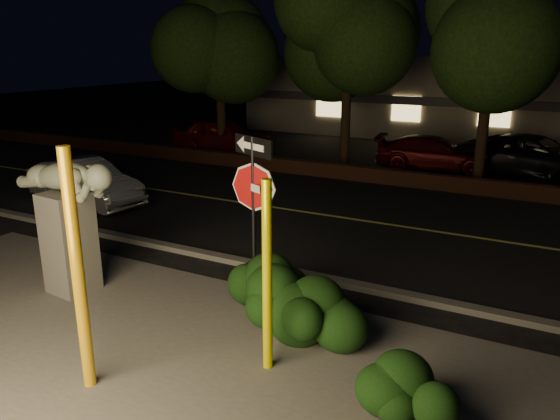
{
  "coord_description": "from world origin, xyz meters",
  "views": [
    {
      "loc": [
        4.94,
        -6.3,
        4.47
      ],
      "look_at": [
        0.49,
        2.16,
        1.6
      ],
      "focal_mm": 35.0,
      "sensor_mm": 36.0,
      "label": 1
    }
  ],
  "objects_px": {
    "signpost": "(253,188)",
    "yellow_pole_left": "(78,273)",
    "sculpture": "(67,211)",
    "parked_car_red": "(223,136)",
    "parked_car_darkred": "(434,153)",
    "parked_car_dark": "(535,156)",
    "yellow_pole_right": "(267,278)",
    "silver_sedan": "(85,182)"
  },
  "relations": [
    {
      "from": "yellow_pole_left",
      "to": "parked_car_red",
      "type": "distance_m",
      "value": 17.22
    },
    {
      "from": "yellow_pole_right",
      "to": "parked_car_red",
      "type": "height_order",
      "value": "yellow_pole_right"
    },
    {
      "from": "parked_car_red",
      "to": "parked_car_darkred",
      "type": "xyz_separation_m",
      "value": [
        8.97,
        0.75,
        -0.12
      ]
    },
    {
      "from": "silver_sedan",
      "to": "parked_car_red",
      "type": "distance_m",
      "value": 8.82
    },
    {
      "from": "sculpture",
      "to": "signpost",
      "type": "bearing_deg",
      "value": 25.58
    },
    {
      "from": "yellow_pole_left",
      "to": "sculpture",
      "type": "distance_m",
      "value": 3.27
    },
    {
      "from": "parked_car_darkred",
      "to": "yellow_pole_left",
      "type": "bearing_deg",
      "value": 168.09
    },
    {
      "from": "parked_car_darkred",
      "to": "parked_car_dark",
      "type": "xyz_separation_m",
      "value": [
        3.41,
        0.54,
        0.1
      ]
    },
    {
      "from": "signpost",
      "to": "sculpture",
      "type": "height_order",
      "value": "signpost"
    },
    {
      "from": "yellow_pole_left",
      "to": "parked_car_darkred",
      "type": "bearing_deg",
      "value": 86.18
    },
    {
      "from": "yellow_pole_right",
      "to": "silver_sedan",
      "type": "distance_m",
      "value": 10.23
    },
    {
      "from": "yellow_pole_left",
      "to": "parked_car_dark",
      "type": "height_order",
      "value": "yellow_pole_left"
    },
    {
      "from": "yellow_pole_right",
      "to": "silver_sedan",
      "type": "relative_size",
      "value": 0.7
    },
    {
      "from": "parked_car_red",
      "to": "parked_car_dark",
      "type": "xyz_separation_m",
      "value": [
        12.38,
        1.29,
        -0.02
      ]
    },
    {
      "from": "parked_car_darkred",
      "to": "yellow_pole_right",
      "type": "bearing_deg",
      "value": 175.42
    },
    {
      "from": "sculpture",
      "to": "parked_car_darkred",
      "type": "distance_m",
      "value": 14.44
    },
    {
      "from": "yellow_pole_left",
      "to": "parked_car_dark",
      "type": "xyz_separation_m",
      "value": [
        4.48,
        16.56,
        -0.93
      ]
    },
    {
      "from": "yellow_pole_right",
      "to": "parked_car_darkred",
      "type": "relative_size",
      "value": 0.65
    },
    {
      "from": "yellow_pole_left",
      "to": "sculpture",
      "type": "xyz_separation_m",
      "value": [
        -2.53,
        2.07,
        -0.07
      ]
    },
    {
      "from": "parked_car_red",
      "to": "sculpture",
      "type": "bearing_deg",
      "value": -165.25
    },
    {
      "from": "sculpture",
      "to": "parked_car_dark",
      "type": "relative_size",
      "value": 0.49
    },
    {
      "from": "signpost",
      "to": "yellow_pole_left",
      "type": "bearing_deg",
      "value": -78.49
    },
    {
      "from": "yellow_pole_right",
      "to": "parked_car_red",
      "type": "xyz_separation_m",
      "value": [
        -9.86,
        13.77,
        -0.66
      ]
    },
    {
      "from": "silver_sedan",
      "to": "parked_car_darkred",
      "type": "xyz_separation_m",
      "value": [
        8.0,
        9.51,
        -0.03
      ]
    },
    {
      "from": "silver_sedan",
      "to": "signpost",
      "type": "bearing_deg",
      "value": -103.85
    },
    {
      "from": "yellow_pole_right",
      "to": "sculpture",
      "type": "distance_m",
      "value": 4.53
    },
    {
      "from": "signpost",
      "to": "parked_car_red",
      "type": "relative_size",
      "value": 0.69
    },
    {
      "from": "signpost",
      "to": "parked_car_darkred",
      "type": "distance_m",
      "value": 12.88
    },
    {
      "from": "signpost",
      "to": "parked_car_red",
      "type": "bearing_deg",
      "value": 149.83
    },
    {
      "from": "yellow_pole_left",
      "to": "parked_car_red",
      "type": "relative_size",
      "value": 0.76
    },
    {
      "from": "signpost",
      "to": "parked_car_dark",
      "type": "relative_size",
      "value": 0.58
    },
    {
      "from": "silver_sedan",
      "to": "parked_car_darkred",
      "type": "height_order",
      "value": "silver_sedan"
    },
    {
      "from": "parked_car_red",
      "to": "yellow_pole_left",
      "type": "bearing_deg",
      "value": -160.05
    },
    {
      "from": "silver_sedan",
      "to": "parked_car_dark",
      "type": "bearing_deg",
      "value": -39.36
    },
    {
      "from": "silver_sedan",
      "to": "parked_car_dark",
      "type": "distance_m",
      "value": 15.21
    },
    {
      "from": "parked_car_darkred",
      "to": "parked_car_red",
      "type": "bearing_deg",
      "value": 86.69
    },
    {
      "from": "parked_car_red",
      "to": "parked_car_darkred",
      "type": "relative_size",
      "value": 1.01
    },
    {
      "from": "parked_car_dark",
      "to": "signpost",
      "type": "bearing_deg",
      "value": 175.4
    },
    {
      "from": "yellow_pole_right",
      "to": "parked_car_dark",
      "type": "distance_m",
      "value": 15.28
    },
    {
      "from": "yellow_pole_right",
      "to": "sculpture",
      "type": "bearing_deg",
      "value": 172.82
    },
    {
      "from": "yellow_pole_left",
      "to": "yellow_pole_right",
      "type": "xyz_separation_m",
      "value": [
        1.96,
        1.51,
        -0.26
      ]
    },
    {
      "from": "yellow_pole_right",
      "to": "sculpture",
      "type": "xyz_separation_m",
      "value": [
        -4.49,
        0.57,
        0.19
      ]
    }
  ]
}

